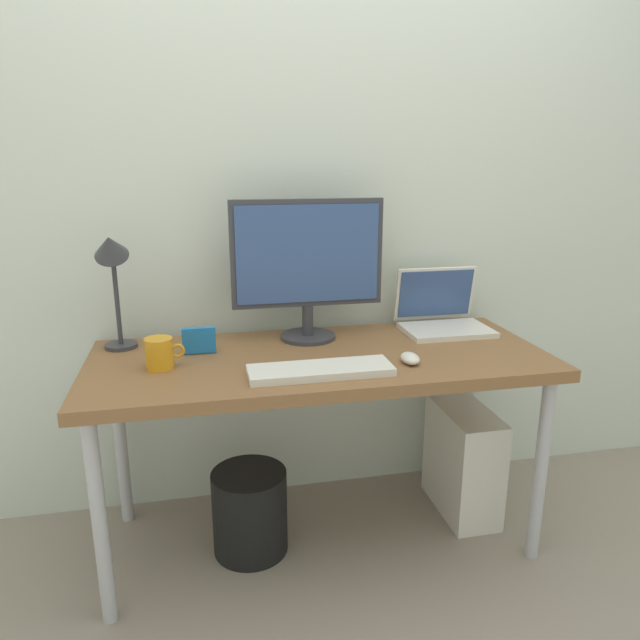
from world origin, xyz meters
The scene contains 12 objects.
ground_plane centered at (0.00, 0.00, 0.00)m, with size 6.00×6.00×0.00m, color gray.
back_wall centered at (0.00, 0.38, 1.30)m, with size 4.40×0.04×2.60m, color silver.
desk centered at (0.00, 0.00, 0.64)m, with size 1.52×0.64×0.70m.
monitor centered at (-0.01, 0.19, 0.99)m, with size 0.54×0.20×0.50m.
laptop centered at (0.52, 0.20, 0.76)m, with size 0.32×0.26×0.23m.
desk_lamp centered at (-0.66, 0.19, 1.00)m, with size 0.11×0.16×0.42m.
keyboard centered at (-0.04, -0.18, 0.72)m, with size 0.44×0.14×0.02m, color silver.
mouse centered at (0.26, -0.15, 0.72)m, with size 0.06×0.09×0.03m, color silver.
coffee_mug centered at (-0.51, -0.02, 0.75)m, with size 0.12×0.09×0.10m.
photo_frame centered at (-0.39, 0.09, 0.75)m, with size 0.11×0.02×0.09m, color #1E72BF.
computer_tower centered at (0.58, 0.06, 0.21)m, with size 0.18×0.36×0.42m, color silver.
wastebasket centered at (-0.25, -0.02, 0.15)m, with size 0.26×0.26×0.30m, color black.
Camera 1 is at (-0.38, -1.80, 1.34)m, focal length 32.59 mm.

